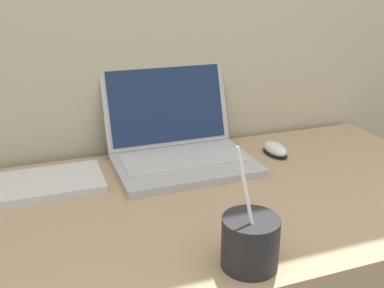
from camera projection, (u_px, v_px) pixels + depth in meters
laptop at (178, 142)px, 1.24m from camera, size 0.37×0.33×0.25m
drink_cup at (250, 241)px, 0.79m from camera, size 0.10×0.10×0.23m
computer_mouse at (275, 150)px, 1.30m from camera, size 0.06×0.10×0.03m
external_keyboard at (12, 188)px, 1.07m from camera, size 0.43×0.17×0.02m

